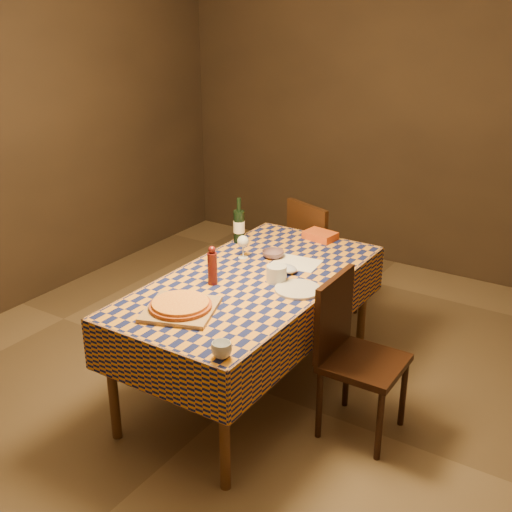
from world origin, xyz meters
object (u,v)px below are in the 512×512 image
object	(u,v)px
cutting_board	(181,309)
bowl	(273,254)
pizza	(181,305)
chair_right	(351,348)
chair_far	(317,253)
white_plate	(298,289)
dining_table	(252,290)
wine_bottle	(239,226)

from	to	relation	value
cutting_board	bowl	size ratio (longest dim) A/B	2.57
cutting_board	pizza	size ratio (longest dim) A/B	0.87
pizza	chair_right	xyz separation A→B (m)	(0.77, 0.54, -0.29)
bowl	chair_right	world-z (taller)	chair_right
cutting_board	chair_right	distance (m)	0.97
chair_right	cutting_board	bearing A→B (deg)	-145.01
bowl	chair_far	size ratio (longest dim) A/B	0.15
cutting_board	white_plate	xyz separation A→B (m)	(0.40, 0.57, -0.00)
dining_table	pizza	bearing A→B (deg)	-98.76
chair_right	wine_bottle	bearing A→B (deg)	155.35
white_plate	chair_right	world-z (taller)	chair_right
pizza	chair_far	size ratio (longest dim) A/B	0.45
dining_table	cutting_board	size ratio (longest dim) A/B	5.04
white_plate	cutting_board	bearing A→B (deg)	-125.35
wine_bottle	bowl	bearing A→B (deg)	-18.60
wine_bottle	dining_table	bearing A→B (deg)	-49.16
bowl	white_plate	distance (m)	0.52
wine_bottle	chair_right	size ratio (longest dim) A/B	0.34
bowl	white_plate	xyz separation A→B (m)	(0.38, -0.36, -0.01)
dining_table	bowl	world-z (taller)	bowl
cutting_board	chair_far	world-z (taller)	chair_far
chair_far	pizza	bearing A→B (deg)	-88.06
dining_table	wine_bottle	world-z (taller)	wine_bottle
cutting_board	chair_right	size ratio (longest dim) A/B	0.39
pizza	chair_right	bearing A→B (deg)	34.99
chair_far	cutting_board	bearing A→B (deg)	-88.06
chair_right	chair_far	bearing A→B (deg)	125.26
dining_table	white_plate	bearing A→B (deg)	0.65
dining_table	pizza	xyz separation A→B (m)	(-0.09, -0.56, 0.12)
pizza	bowl	xyz separation A→B (m)	(0.02, 0.92, -0.02)
bowl	chair_right	bearing A→B (deg)	-27.24
cutting_board	wine_bottle	size ratio (longest dim) A/B	1.16
pizza	white_plate	size ratio (longest dim) A/B	1.56
bowl	pizza	bearing A→B (deg)	-91.22
pizza	bowl	distance (m)	0.92
dining_table	pizza	distance (m)	0.58
dining_table	chair_right	size ratio (longest dim) A/B	1.98
cutting_board	wine_bottle	distance (m)	1.09
chair_right	pizza	bearing A→B (deg)	-145.01
wine_bottle	white_plate	size ratio (longest dim) A/B	1.17
cutting_board	chair_far	distance (m)	1.73
wine_bottle	chair_far	size ratio (longest dim) A/B	0.34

